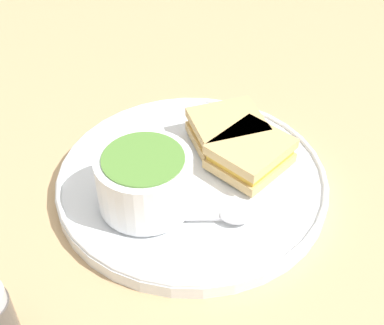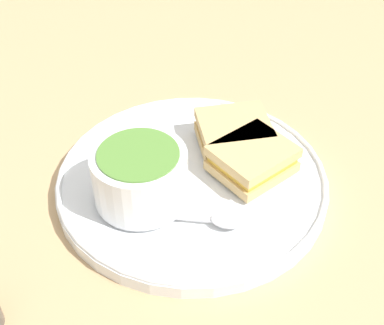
{
  "view_description": "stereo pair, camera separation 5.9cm",
  "coord_description": "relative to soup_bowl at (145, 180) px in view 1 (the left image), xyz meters",
  "views": [
    {
      "loc": [
        0.4,
        -0.2,
        0.42
      ],
      "look_at": [
        0.0,
        0.0,
        0.04
      ],
      "focal_mm": 50.0,
      "sensor_mm": 36.0,
      "label": 1
    },
    {
      "loc": [
        0.42,
        -0.14,
        0.42
      ],
      "look_at": [
        0.0,
        0.0,
        0.04
      ],
      "focal_mm": 50.0,
      "sensor_mm": 36.0,
      "label": 2
    }
  ],
  "objects": [
    {
      "name": "ground_plane",
      "position": [
        -0.02,
        0.06,
        -0.05
      ],
      "size": [
        2.4,
        2.4,
        0.0
      ],
      "primitive_type": "plane",
      "color": "tan"
    },
    {
      "name": "plate",
      "position": [
        -0.02,
        0.06,
        -0.04
      ],
      "size": [
        0.3,
        0.3,
        0.02
      ],
      "color": "white",
      "rests_on": "ground_plane"
    },
    {
      "name": "soup_bowl",
      "position": [
        0.0,
        0.0,
        0.0
      ],
      "size": [
        0.1,
        0.1,
        0.06
      ],
      "color": "white",
      "rests_on": "plate"
    },
    {
      "name": "spoon",
      "position": [
        0.06,
        0.07,
        -0.03
      ],
      "size": [
        0.06,
        0.11,
        0.01
      ],
      "rotation": [
        0.0,
        0.0,
        7.4
      ],
      "color": "silver",
      "rests_on": "plate"
    },
    {
      "name": "sandwich_half_near",
      "position": [
        -0.0,
        0.13,
        -0.01
      ],
      "size": [
        0.1,
        0.1,
        0.03
      ],
      "rotation": [
        0.0,
        0.0,
        1.93
      ],
      "color": "tan",
      "rests_on": "plate"
    },
    {
      "name": "sandwich_half_far",
      "position": [
        -0.05,
        0.13,
        -0.01
      ],
      "size": [
        0.08,
        0.09,
        0.03
      ],
      "rotation": [
        0.0,
        0.0,
        1.43
      ],
      "color": "tan",
      "rests_on": "plate"
    }
  ]
}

